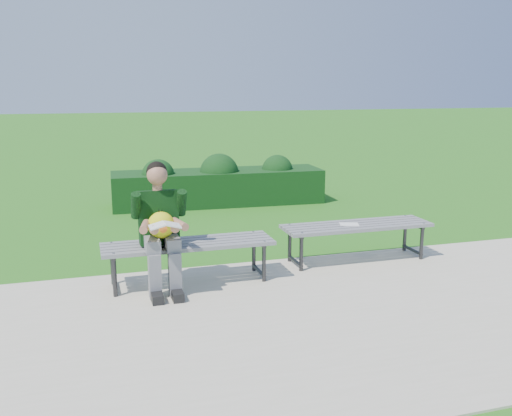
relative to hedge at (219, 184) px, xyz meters
The scene contains 7 objects.
ground 3.58m from the hedge, 96.71° to the right, with size 80.00×80.00×0.00m.
walkway 5.32m from the hedge, 94.50° to the right, with size 30.00×3.50×0.02m.
hedge is the anchor object (origin of this frame).
bench_left 4.25m from the hedge, 107.43° to the right, with size 1.80×0.50×0.46m.
bench_right 3.92m from the hedge, 78.25° to the right, with size 1.80×0.50×0.46m.
seated_boy 4.45m from the hedge, 110.75° to the right, with size 0.56×0.76×1.31m.
paper_sheet 3.90m from the hedge, 79.69° to the right, with size 0.26×0.22×0.01m.
Camera 1 is at (-1.85, -6.27, 2.09)m, focal length 40.00 mm.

